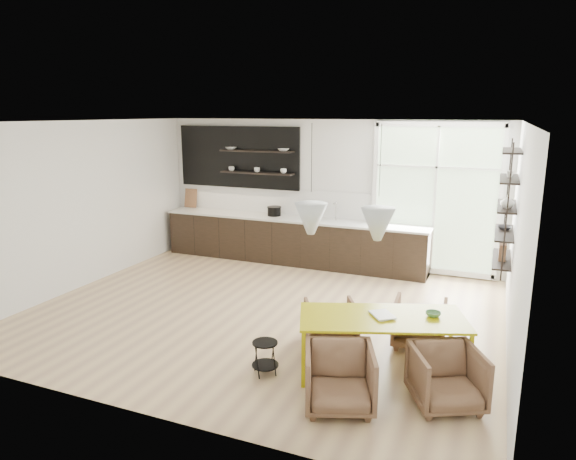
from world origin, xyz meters
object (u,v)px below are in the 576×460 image
Objects in this scene: dining_table at (382,321)px; armchair_front_left at (339,378)px; armchair_front_right at (446,377)px; armchair_back_left at (331,324)px; armchair_back_right at (419,323)px; wire_stool at (265,353)px.

dining_table is 0.99m from armchair_front_left.
armchair_front_right is at bearing -49.76° from dining_table.
armchair_front_left reaches higher than armchair_back_left.
armchair_back_right is (1.08, 0.46, 0.01)m from armchair_back_left.
armchair_back_left is 1.13m from wire_stool.
armchair_front_left reaches higher than armchair_front_right.
dining_table is 0.97m from armchair_front_right.
dining_table reaches higher than armchair_back_right.
armchair_front_left is 1.07m from wire_stool.
dining_table reaches higher than wire_stool.
armchair_back_right is (0.31, 0.92, -0.34)m from dining_table.
wire_stool is at bearing 39.78° from armchair_back_right.
armchair_back_right is 2.16m from wire_stool.
wire_stool is at bearing 37.11° from armchair_back_left.
armchair_back_left is 0.96× the size of armchair_back_right.
armchair_front_left is (-0.55, -1.82, 0.02)m from armchair_back_right.
armchair_front_left is (0.53, -1.37, 0.03)m from armchair_back_left.
dining_table is 2.88× the size of armchair_front_left.
armchair_back_right is 1.45m from armchair_front_right.
armchair_back_left is 0.94× the size of armchair_front_right.
armchair_front_right is (1.56, -0.91, 0.02)m from armchair_back_left.
armchair_front_right is (1.03, 0.46, -0.01)m from armchair_front_left.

